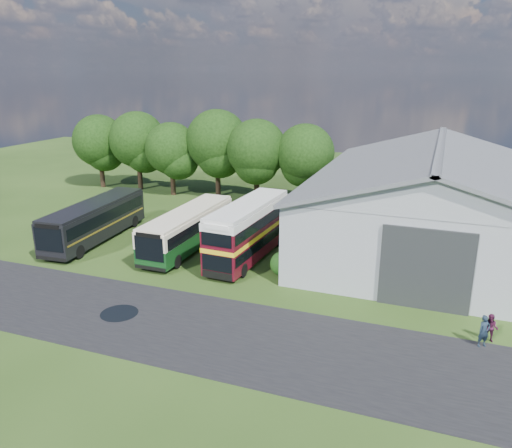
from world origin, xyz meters
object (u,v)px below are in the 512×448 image
at_px(bus_green_single, 188,229).
at_px(visitor_a, 484,331).
at_px(visitor_b, 491,328).
at_px(storage_shed, 435,195).
at_px(bus_dark_single, 95,220).
at_px(bus_maroon_double, 248,231).

bearing_deg(bus_green_single, visitor_a, -20.04).
height_order(visitor_a, visitor_b, visitor_a).
relative_size(storage_shed, bus_dark_single, 2.10).
bearing_deg(bus_maroon_double, bus_green_single, 179.20).
bearing_deg(visitor_a, visitor_b, 27.83).
bearing_deg(storage_shed, visitor_a, -78.40).
xyz_separation_m(storage_shed, bus_dark_single, (-26.12, -8.55, -2.46)).
height_order(bus_maroon_double, visitor_a, bus_maroon_double).
bearing_deg(bus_dark_single, visitor_b, -16.15).
height_order(bus_green_single, visitor_b, bus_green_single).
relative_size(bus_dark_single, visitor_b, 7.75).
bearing_deg(visitor_b, storage_shed, 123.13).
height_order(storage_shed, bus_green_single, storage_shed).
height_order(storage_shed, visitor_b, storage_shed).
bearing_deg(visitor_a, storage_shed, 67.56).
distance_m(bus_green_single, visitor_b, 22.62).
bearing_deg(visitor_a, bus_green_single, 125.79).
relative_size(bus_green_single, bus_dark_single, 0.96).
xyz_separation_m(bus_green_single, bus_maroon_double, (5.24, -0.35, 0.50)).
distance_m(visitor_a, visitor_b, 0.78).
bearing_deg(bus_green_single, storage_shed, 23.26).
bearing_deg(bus_green_single, visitor_b, -18.09).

